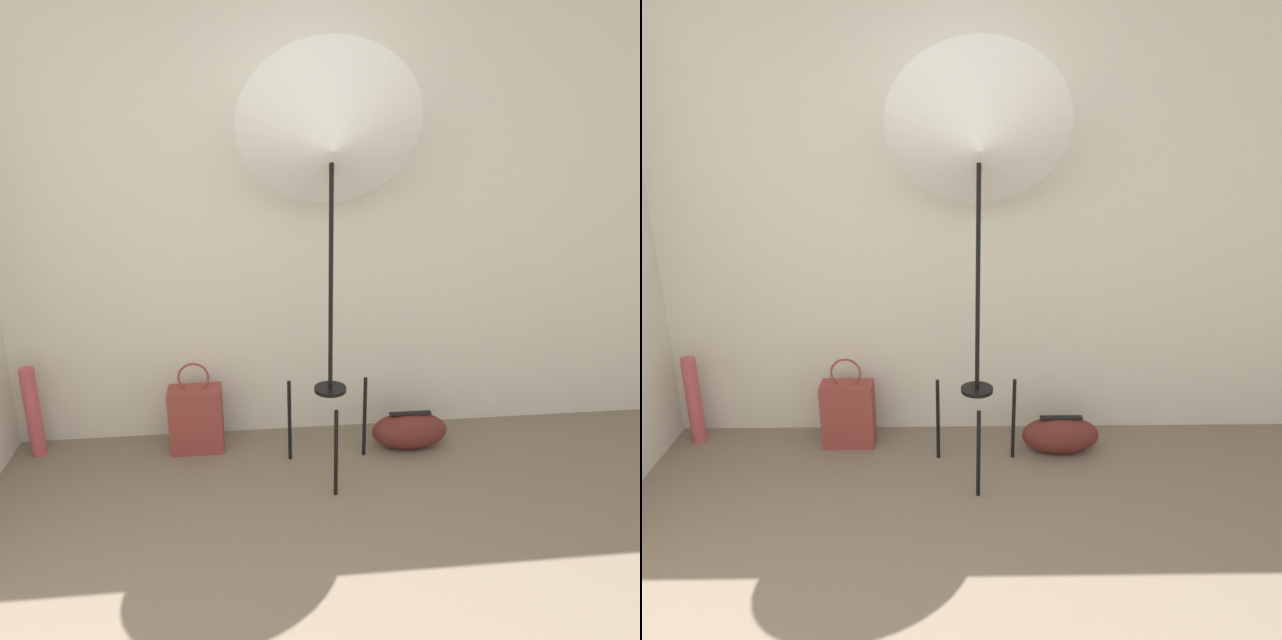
% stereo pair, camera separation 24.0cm
% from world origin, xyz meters
% --- Properties ---
extents(wall_back, '(8.00, 0.05, 2.60)m').
position_xyz_m(wall_back, '(0.00, 2.53, 1.30)').
color(wall_back, beige).
rests_on(wall_back, ground_plane).
extents(photo_umbrella, '(0.85, 0.59, 2.09)m').
position_xyz_m(photo_umbrella, '(0.35, 2.05, 1.66)').
color(photo_umbrella, black).
rests_on(photo_umbrella, ground_plane).
extents(tote_bag, '(0.28, 0.14, 0.52)m').
position_xyz_m(tote_bag, '(-0.36, 2.32, 0.19)').
color(tote_bag, brown).
rests_on(tote_bag, ground_plane).
extents(duffel_bag, '(0.42, 0.21, 0.21)m').
position_xyz_m(duffel_bag, '(0.82, 2.22, 0.10)').
color(duffel_bag, '#5B231E').
rests_on(duffel_bag, ground_plane).
extents(paper_roll, '(0.08, 0.08, 0.51)m').
position_xyz_m(paper_roll, '(-1.22, 2.36, 0.25)').
color(paper_roll, '#BC4C56').
rests_on(paper_roll, ground_plane).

